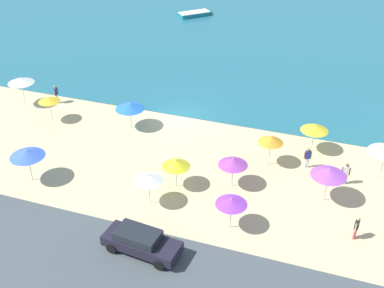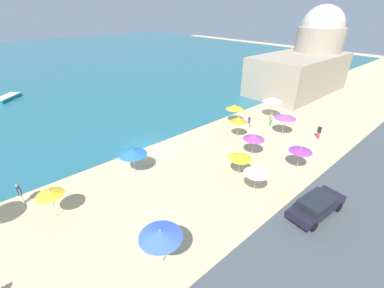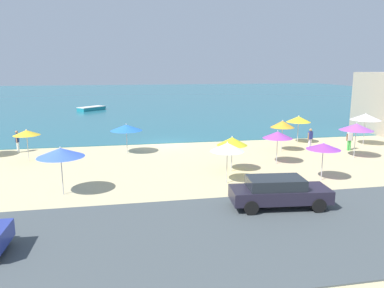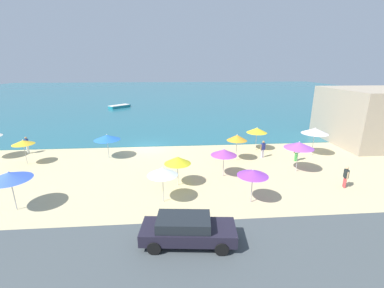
% 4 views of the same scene
% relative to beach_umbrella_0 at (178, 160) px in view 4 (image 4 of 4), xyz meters
% --- Properties ---
extents(ground_plane, '(160.00, 160.00, 0.00)m').
position_rel_beach_umbrella_0_xyz_m(ground_plane, '(-2.94, 9.33, -1.91)').
color(ground_plane, '#CEBC8A').
extents(sea, '(150.00, 110.00, 0.05)m').
position_rel_beach_umbrella_0_xyz_m(sea, '(-2.94, 64.33, -1.88)').
color(sea, '#246575').
rests_on(sea, ground_plane).
extents(coastal_road, '(80.00, 8.00, 0.06)m').
position_rel_beach_umbrella_0_xyz_m(coastal_road, '(-2.94, -8.67, -1.88)').
color(coastal_road, '#444D50').
rests_on(coastal_road, ground_plane).
extents(beach_umbrella_0, '(1.89, 1.89, 2.23)m').
position_rel_beach_umbrella_0_xyz_m(beach_umbrella_0, '(0.00, 0.00, 0.00)').
color(beach_umbrella_0, '#B2B2B7').
rests_on(beach_umbrella_0, ground_plane).
extents(beach_umbrella_1, '(2.36, 2.36, 2.49)m').
position_rel_beach_umbrella_0_xyz_m(beach_umbrella_1, '(-9.70, -2.53, 0.28)').
color(beach_umbrella_1, '#B2B2B7').
rests_on(beach_umbrella_1, ground_plane).
extents(beach_umbrella_2, '(2.04, 2.04, 2.38)m').
position_rel_beach_umbrella_0_xyz_m(beach_umbrella_2, '(8.12, 7.43, 0.15)').
color(beach_umbrella_2, '#B2B2B7').
rests_on(beach_umbrella_2, ground_plane).
extents(beach_umbrella_3, '(2.30, 2.30, 2.54)m').
position_rel_beach_umbrella_0_xyz_m(beach_umbrella_3, '(9.65, 1.73, 0.32)').
color(beach_umbrella_3, '#B2B2B7').
rests_on(beach_umbrella_3, ground_plane).
extents(beach_umbrella_4, '(1.89, 1.89, 2.37)m').
position_rel_beach_umbrella_0_xyz_m(beach_umbrella_4, '(-0.98, -2.28, 0.15)').
color(beach_umbrella_4, '#B2B2B7').
rests_on(beach_umbrella_4, ground_plane).
extents(beach_umbrella_5, '(2.37, 2.37, 2.26)m').
position_rel_beach_umbrella_0_xyz_m(beach_umbrella_5, '(-6.28, 6.27, 0.05)').
color(beach_umbrella_5, '#B2B2B7').
rests_on(beach_umbrella_5, ground_plane).
extents(beach_umbrella_6, '(2.42, 2.42, 2.71)m').
position_rel_beach_umbrella_0_xyz_m(beach_umbrella_6, '(13.05, 5.50, 0.47)').
color(beach_umbrella_6, '#B2B2B7').
rests_on(beach_umbrella_6, ground_plane).
extents(beach_umbrella_7, '(1.77, 1.77, 2.24)m').
position_rel_beach_umbrella_0_xyz_m(beach_umbrella_7, '(-13.02, 5.15, 0.08)').
color(beach_umbrella_7, '#B2B2B7').
rests_on(beach_umbrella_7, ground_plane).
extents(beach_umbrella_8, '(1.99, 1.99, 2.26)m').
position_rel_beach_umbrella_0_xyz_m(beach_umbrella_8, '(3.54, 1.29, 0.05)').
color(beach_umbrella_8, '#B2B2B7').
rests_on(beach_umbrella_8, ground_plane).
extents(beach_umbrella_9, '(1.80, 1.80, 2.45)m').
position_rel_beach_umbrella_0_xyz_m(beach_umbrella_9, '(5.40, 4.64, 0.22)').
color(beach_umbrella_9, '#B2B2B7').
rests_on(beach_umbrella_9, ground_plane).
extents(beach_umbrella_11, '(1.91, 1.91, 2.24)m').
position_rel_beach_umbrella_0_xyz_m(beach_umbrella_11, '(4.51, -2.79, 0.08)').
color(beach_umbrella_11, '#B2B2B7').
rests_on(beach_umbrella_11, ground_plane).
extents(bather_0, '(0.57, 0.24, 1.66)m').
position_rel_beach_umbrella_0_xyz_m(bather_0, '(10.74, 4.00, -0.98)').
color(bather_0, green).
rests_on(bather_0, ground_plane).
extents(bather_1, '(0.53, 0.34, 1.63)m').
position_rel_beach_umbrella_0_xyz_m(bather_1, '(8.04, 5.15, -0.99)').
color(bather_1, white).
rests_on(bather_1, ground_plane).
extents(bather_2, '(0.29, 0.56, 1.59)m').
position_rel_beach_umbrella_0_xyz_m(bather_2, '(11.70, -1.32, -1.02)').
color(bather_2, '#E04043').
rests_on(bather_2, ground_plane).
extents(bather_4, '(0.24, 0.57, 1.70)m').
position_rel_beach_umbrella_0_xyz_m(bather_4, '(-14.41, 8.12, -0.96)').
color(bather_4, white).
rests_on(bather_4, ground_plane).
extents(parked_car_1, '(4.62, 2.15, 1.41)m').
position_rel_beach_umbrella_0_xyz_m(parked_car_1, '(0.26, -6.43, -1.10)').
color(parked_car_1, black).
rests_on(parked_car_1, coastal_road).
extents(skiff_nearshore, '(4.14, 4.05, 0.56)m').
position_rel_beach_umbrella_0_xyz_m(skiff_nearshore, '(-10.82, 35.99, -1.58)').
color(skiff_nearshore, teal).
rests_on(skiff_nearshore, sea).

